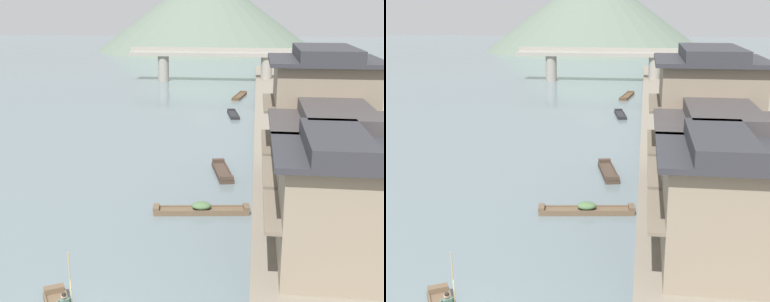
% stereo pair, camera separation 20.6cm
% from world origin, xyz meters
% --- Properties ---
extents(riverbank_right, '(18.00, 110.00, 0.69)m').
position_xyz_m(riverbank_right, '(15.74, 30.00, 0.34)').
color(riverbank_right, slate).
rests_on(riverbank_right, ground).
extents(boat_moored_nearest, '(1.92, 5.85, 0.44)m').
position_xyz_m(boat_moored_nearest, '(4.62, 52.73, 0.14)').
color(boat_moored_nearest, brown).
rests_on(boat_moored_nearest, ground).
extents(boat_moored_second, '(5.75, 1.67, 0.70)m').
position_xyz_m(boat_moored_second, '(3.78, 12.44, 0.22)').
color(boat_moored_second, brown).
rests_on(boat_moored_second, ground).
extents(boat_moored_third, '(1.68, 4.54, 0.39)m').
position_xyz_m(boat_moored_third, '(4.36, 40.49, 0.13)').
color(boat_moored_third, '#232326').
rests_on(boat_moored_third, ground).
extents(boat_moored_far, '(1.94, 4.51, 0.56)m').
position_xyz_m(boat_moored_far, '(4.53, 19.78, 0.19)').
color(boat_moored_far, '#423328').
rests_on(boat_moored_far, ground).
extents(house_waterfront_nearest, '(5.42, 5.68, 6.14)m').
position_xyz_m(house_waterfront_nearest, '(10.06, 5.43, 3.70)').
color(house_waterfront_nearest, gray).
rests_on(house_waterfront_nearest, riverbank_right).
extents(house_waterfront_second, '(7.14, 6.15, 6.14)m').
position_xyz_m(house_waterfront_second, '(10.92, 10.86, 3.69)').
color(house_waterfront_second, gray).
rests_on(house_waterfront_second, riverbank_right).
extents(house_waterfront_tall, '(7.08, 7.15, 8.74)m').
position_xyz_m(house_waterfront_tall, '(10.88, 17.04, 4.98)').
color(house_waterfront_tall, '#7F705B').
rests_on(house_waterfront_tall, riverbank_right).
extents(stone_bridge, '(27.93, 2.40, 5.45)m').
position_xyz_m(stone_bridge, '(0.00, 66.79, 3.63)').
color(stone_bridge, gray).
rests_on(stone_bridge, ground).
extents(hill_far_west, '(62.09, 62.09, 22.43)m').
position_xyz_m(hill_far_west, '(-7.99, 133.53, 11.21)').
color(hill_far_west, '#5B6B5B').
rests_on(hill_far_west, ground).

